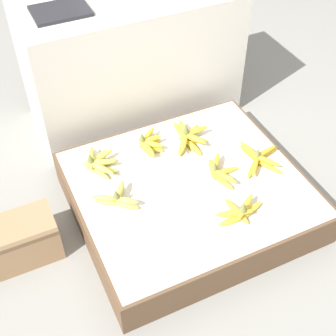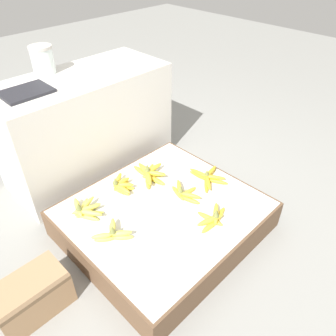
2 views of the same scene
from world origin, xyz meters
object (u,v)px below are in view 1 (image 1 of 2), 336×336
Objects in this scene: banana_bunch_back_left at (97,163)px; banana_bunch_middle_right at (259,158)px; banana_bunch_back_midleft at (149,143)px; banana_bunch_middle_left at (117,198)px; banana_bunch_back_midright at (188,137)px; banana_bunch_middle_midright at (219,171)px; wooden_crate at (19,241)px; banana_bunch_front_midright at (240,212)px.

banana_bunch_middle_right is at bearing -22.72° from banana_bunch_back_left.
banana_bunch_back_left reaches higher than banana_bunch_back_midleft.
banana_bunch_middle_left is 0.66× the size of banana_bunch_back_midright.
banana_bunch_back_midright is at bearing -2.26° from banana_bunch_back_left.
wooden_crate is at bearing 174.08° from banana_bunch_middle_midright.
banana_bunch_front_midright is at bearing -50.28° from banana_bunch_back_left.
banana_bunch_back_midleft is at bearing 17.17° from wooden_crate.
banana_bunch_middle_right is at bearing -0.67° from banana_bunch_middle_midright.
banana_bunch_back_midleft is at bearing 143.70° from banana_bunch_middle_right.
banana_bunch_middle_midright reaches higher than banana_bunch_middle_right.
banana_bunch_front_midright is at bearing -72.49° from banana_bunch_back_midleft.
banana_bunch_back_midleft reaches higher than banana_bunch_middle_right.
banana_bunch_middle_left is 0.82× the size of banana_bunch_middle_midright.
banana_bunch_back_midright reaches higher than banana_bunch_back_midleft.
wooden_crate is 1.19× the size of banana_bunch_back_midright.
banana_bunch_back_left is 1.24× the size of banana_bunch_back_midleft.
banana_bunch_middle_midright is 0.88× the size of banana_bunch_middle_right.
banana_bunch_middle_left is (-0.47, 0.31, 0.00)m from banana_bunch_front_midright.
banana_bunch_back_midleft is at bearing 124.67° from banana_bunch_middle_midright.
banana_bunch_back_midleft reaches higher than banana_bunch_middle_midright.
banana_bunch_front_midright is 0.62m from banana_bunch_back_midleft.
banana_bunch_front_midright is at bearing -135.89° from banana_bunch_middle_right.
banana_bunch_middle_left is at bearing -88.92° from banana_bunch_back_left.
banana_bunch_back_left reaches higher than banana_bunch_middle_left.
banana_bunch_middle_left is at bearing 146.56° from banana_bunch_front_midright.
banana_bunch_middle_right reaches higher than wooden_crate.
banana_bunch_middle_midright is (0.04, 0.26, -0.00)m from banana_bunch_front_midright.
wooden_crate is at bearing -168.87° from banana_bunch_back_midright.
banana_bunch_middle_midright is 0.81× the size of banana_bunch_back_midright.
banana_bunch_back_left is (-0.74, 0.31, 0.00)m from banana_bunch_middle_right.
banana_bunch_back_midleft is (0.29, 0.02, 0.00)m from banana_bunch_back_left.
banana_bunch_middle_left is at bearing -134.71° from banana_bunch_back_midleft.
banana_bunch_back_midright is at bearing 130.51° from banana_bunch_middle_right.
banana_bunch_middle_midright is 0.23m from banana_bunch_middle_right.
banana_bunch_middle_right is (1.20, -0.10, 0.12)m from wooden_crate.
banana_bunch_middle_left is at bearing -6.60° from wooden_crate.
banana_bunch_back_midright reaches higher than banana_bunch_front_midright.
banana_bunch_front_midright is 0.37m from banana_bunch_middle_right.
banana_bunch_back_midright is at bearing 26.30° from banana_bunch_middle_left.
banana_bunch_back_left is at bearing 157.28° from banana_bunch_middle_right.
banana_bunch_front_midright reaches higher than banana_bunch_middle_midright.
banana_bunch_back_left is at bearing 91.08° from banana_bunch_middle_left.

